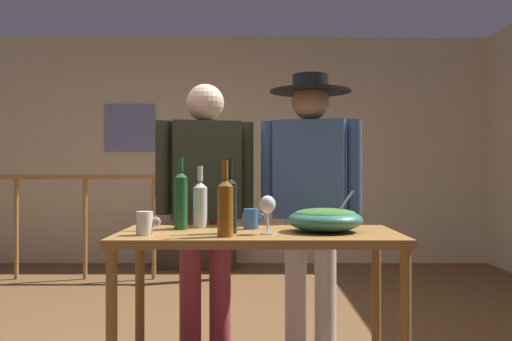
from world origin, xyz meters
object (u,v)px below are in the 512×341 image
flat_screen_tv (194,207)px  wine_bottle_clear (198,203)px  salad_bowl (323,218)px  wine_bottle_amber (223,206)px  mug_white (143,223)px  wine_bottle_dark (228,204)px  tv_console (194,247)px  wine_glass (266,206)px  wine_bottle_green (179,199)px  person_standing_left (203,195)px  framed_picture (128,128)px  person_standing_right (308,186)px  mug_blue (249,219)px  serving_table (256,250)px  stair_railing (132,210)px

flat_screen_tv → wine_bottle_clear: size_ratio=1.45×
salad_bowl → wine_bottle_amber: wine_bottle_amber is taller
wine_bottle_clear → mug_white: bearing=-122.7°
salad_bowl → wine_bottle_dark: bearing=-171.8°
tv_console → salad_bowl: 3.89m
wine_glass → wine_bottle_green: size_ratio=0.50×
wine_bottle_amber → person_standing_left: 0.85m
wine_bottle_green → mug_white: 0.30m
flat_screen_tv → mug_white: size_ratio=4.10×
flat_screen_tv → wine_bottle_dark: bearing=-81.5°
salad_bowl → wine_bottle_clear: size_ratio=1.14×
framed_picture → salad_bowl: bearing=-65.2°
flat_screen_tv → wine_bottle_clear: 3.50m
salad_bowl → person_standing_right: size_ratio=0.22×
tv_console → flat_screen_tv: 0.45m
wine_bottle_clear → person_standing_right: (0.62, 0.43, 0.08)m
wine_bottle_amber → person_standing_left: size_ratio=0.21×
mug_blue → person_standing_left: person_standing_left is taller
serving_table → person_standing_right: (0.32, 0.63, 0.30)m
wine_glass → wine_bottle_clear: wine_bottle_clear is taller
wine_bottle_green → person_standing_right: (0.71, 0.52, 0.05)m
serving_table → person_standing_right: 0.76m
wine_glass → wine_bottle_clear: bearing=138.7°
wine_bottle_dark → mug_blue: (0.10, 0.20, -0.09)m
framed_picture → wine_bottle_amber: (1.37, -4.20, -0.67)m
wine_glass → flat_screen_tv: bearing=101.1°
stair_railing → serving_table: 3.25m
stair_railing → person_standing_right: size_ratio=1.72×
wine_bottle_green → mug_white: bearing=-117.9°
person_standing_left → person_standing_right: (0.63, -0.00, 0.05)m
wine_bottle_dark → person_standing_left: size_ratio=0.22×
wine_bottle_dark → framed_picture: bearing=108.8°
wine_bottle_green → flat_screen_tv: bearing=94.8°
serving_table → mug_white: bearing=-164.8°
serving_table → person_standing_left: bearing=116.6°
stair_railing → tv_console: bearing=51.3°
wine_bottle_dark → wine_bottle_green: wine_bottle_green is taller
wine_bottle_clear → mug_blue: wine_bottle_clear is taller
wine_glass → person_standing_left: size_ratio=0.11×
salad_bowl → tv_console: bearing=105.4°
stair_railing → flat_screen_tv: stair_railing is taller
flat_screen_tv → salad_bowl: salad_bowl is taller
person_standing_left → person_standing_right: 0.63m
serving_table → wine_bottle_dark: wine_bottle_dark is taller
framed_picture → wine_bottle_amber: size_ratio=1.72×
serving_table → person_standing_left: size_ratio=0.84×
stair_railing → person_standing_left: 2.57m
salad_bowl → mug_blue: (-0.36, 0.13, -0.01)m
salad_bowl → wine_bottle_amber: bearing=-156.7°
person_standing_left → mug_blue: bearing=105.3°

